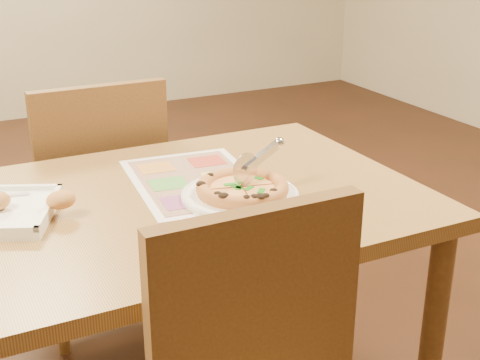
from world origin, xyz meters
name	(u,v)px	position (x,y,z in m)	size (l,w,h in m)	color
dining_table	(161,232)	(0.00, 0.00, 0.63)	(1.30, 0.85, 0.72)	olive
chair_far	(98,179)	(0.00, 0.60, 0.57)	(0.42, 0.42, 0.47)	brown
plate	(240,196)	(0.18, -0.08, 0.73)	(0.29, 0.29, 0.02)	white
pizza	(242,188)	(0.19, -0.08, 0.75)	(0.23, 0.23, 0.03)	#D58548
pizza_cutter	(257,160)	(0.24, -0.06, 0.81)	(0.16, 0.05, 0.09)	silver
menu	(196,181)	(0.13, 0.08, 0.72)	(0.32, 0.44, 0.01)	white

